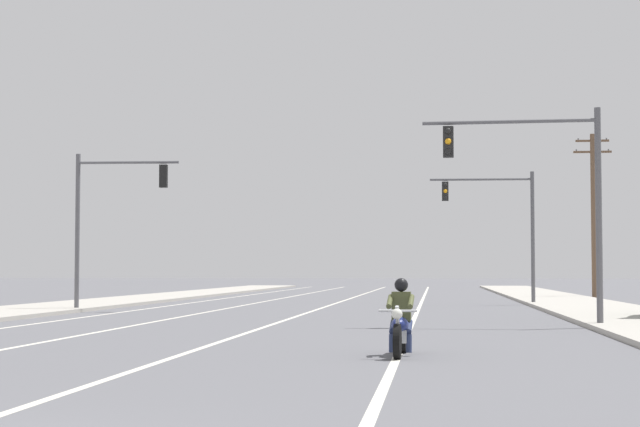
{
  "coord_description": "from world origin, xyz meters",
  "views": [
    {
      "loc": [
        4.65,
        -8.42,
        1.61
      ],
      "look_at": [
        1.59,
        20.06,
        3.12
      ],
      "focal_mm": 60.52,
      "sensor_mm": 36.0,
      "label": 1
    }
  ],
  "objects_px": {
    "traffic_signal_near_right": "(546,182)",
    "motorcycle_with_rider": "(401,325)",
    "traffic_signal_near_left": "(106,208)",
    "traffic_signal_mid_right": "(503,217)",
    "utility_pole_right_far": "(593,210)"
  },
  "relations": [
    {
      "from": "traffic_signal_near_left",
      "to": "traffic_signal_mid_right",
      "type": "distance_m",
      "value": 18.63
    },
    {
      "from": "traffic_signal_mid_right",
      "to": "utility_pole_right_far",
      "type": "height_order",
      "value": "utility_pole_right_far"
    },
    {
      "from": "traffic_signal_near_left",
      "to": "traffic_signal_mid_right",
      "type": "bearing_deg",
      "value": 30.71
    },
    {
      "from": "motorcycle_with_rider",
      "to": "traffic_signal_near_right",
      "type": "distance_m",
      "value": 11.75
    },
    {
      "from": "motorcycle_with_rider",
      "to": "traffic_signal_mid_right",
      "type": "height_order",
      "value": "traffic_signal_mid_right"
    },
    {
      "from": "motorcycle_with_rider",
      "to": "utility_pole_right_far",
      "type": "height_order",
      "value": "utility_pole_right_far"
    },
    {
      "from": "motorcycle_with_rider",
      "to": "traffic_signal_near_left",
      "type": "xyz_separation_m",
      "value": [
        -12.23,
        20.79,
        3.46
      ]
    },
    {
      "from": "traffic_signal_near_right",
      "to": "utility_pole_right_far",
      "type": "relative_size",
      "value": 0.65
    },
    {
      "from": "traffic_signal_near_right",
      "to": "motorcycle_with_rider",
      "type": "bearing_deg",
      "value": -109.82
    },
    {
      "from": "motorcycle_with_rider",
      "to": "traffic_signal_near_left",
      "type": "bearing_deg",
      "value": 120.47
    },
    {
      "from": "traffic_signal_near_left",
      "to": "traffic_signal_near_right",
      "type": "bearing_deg",
      "value": -32.57
    },
    {
      "from": "traffic_signal_mid_right",
      "to": "utility_pole_right_far",
      "type": "relative_size",
      "value": 0.65
    },
    {
      "from": "traffic_signal_near_left",
      "to": "traffic_signal_mid_right",
      "type": "height_order",
      "value": "same"
    },
    {
      "from": "traffic_signal_mid_right",
      "to": "traffic_signal_near_left",
      "type": "bearing_deg",
      "value": -149.29
    },
    {
      "from": "motorcycle_with_rider",
      "to": "traffic_signal_near_right",
      "type": "xyz_separation_m",
      "value": [
        3.8,
        10.55,
        3.52
      ]
    }
  ]
}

